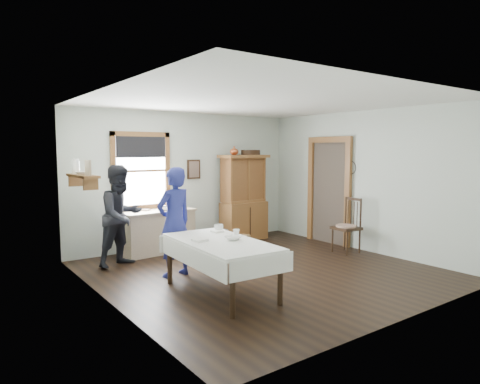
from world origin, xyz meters
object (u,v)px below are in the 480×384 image
Objects in this scene: china_hutch at (244,198)px; pail at (222,239)px; figure_dark at (121,219)px; wicker_basket at (242,240)px; work_counter at (158,232)px; woman_blue at (174,226)px; dining_table at (221,267)px; spindle_chair at (346,225)px.

china_hutch reaches higher than pail.
wicker_basket is at bearing -15.93° from figure_dark.
figure_dark reaches higher than work_counter.
dining_table is at bearing 85.64° from woman_blue.
wicker_basket is (-1.17, 1.76, -0.43)m from spindle_chair.
dining_table is 2.84m from pail.
spindle_chair is at bearing -69.69° from china_hutch.
woman_blue reaches higher than spindle_chair.
pail is 2.19m from woman_blue.
woman_blue is at bearing 174.96° from spindle_chair.
work_counter is 2.67m from dining_table.
figure_dark is (-3.78, 1.62, 0.26)m from spindle_chair.
woman_blue is at bearing -86.63° from figure_dark.
spindle_chair is 3.46× the size of pail.
work_counter is 4.70× the size of pail.
china_hutch is 1.18× the size of woman_blue.
wicker_basket is (1.72, -0.33, -0.31)m from work_counter.
spindle_chair is 2.16m from wicker_basket.
pail is at bearing 177.15° from wicker_basket.
china_hutch reaches higher than dining_table.
woman_blue is (-0.12, 1.11, 0.42)m from dining_table.
woman_blue is at bearing -111.11° from work_counter.
figure_dark is at bearing -176.89° from wicker_basket.
china_hutch is at bearing 22.56° from pail.
woman_blue is (-2.16, -1.21, 0.69)m from wicker_basket.
china_hutch is at bearing 48.41° from dining_table.
china_hutch is 5.79× the size of wicker_basket.
figure_dark is at bearing 104.35° from dining_table.
work_counter is 1.32m from pail.
figure_dark is (-0.44, 1.07, 0.01)m from woman_blue.
work_counter is 0.90× the size of figure_dark.
work_counter is at bearing 8.97° from figure_dark.
work_counter is 1.08m from figure_dark.
woman_blue reaches higher than work_counter.
woman_blue is at bearing -149.69° from china_hutch.
work_counter is 1.78m from wicker_basket.
dining_table is 3.10m from wicker_basket.
dining_table reaches higher than wicker_basket.
china_hutch is 1.17× the size of figure_dark.
woman_blue is at bearing -144.12° from pail.
china_hutch is at bearing -9.56° from figure_dark.
pail is 0.95× the size of wicker_basket.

